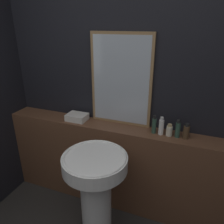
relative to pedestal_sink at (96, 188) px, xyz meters
The scene contains 10 objects.
wall_back 0.93m from the pedestal_sink, 86.97° to the left, with size 8.00×0.06×2.50m.
vanity_counter 0.50m from the pedestal_sink, 86.04° to the left, with size 2.39×0.24×0.90m.
pedestal_sink is the anchor object (origin of this frame).
mirror 0.96m from the pedestal_sink, 89.64° to the left, with size 0.58×0.03×0.85m.
towel_stack 0.74m from the pedestal_sink, 131.05° to the left, with size 0.20×0.15×0.06m.
shampoo_bottle 0.73m from the pedestal_sink, 54.10° to the left, with size 0.04×0.04×0.17m.
conditioner_bottle 0.76m from the pedestal_sink, 49.52° to the left, with size 0.04×0.04×0.16m.
lotion_bottle 0.79m from the pedestal_sink, 45.02° to the left, with size 0.05×0.05×0.11m.
body_wash_bottle 0.84m from the pedestal_sink, 41.20° to the left, with size 0.04×0.04×0.16m.
hand_soap_bottle 0.89m from the pedestal_sink, 37.91° to the left, with size 0.05×0.05×0.14m.
Camera 1 is at (0.60, -0.20, 1.82)m, focal length 35.00 mm.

